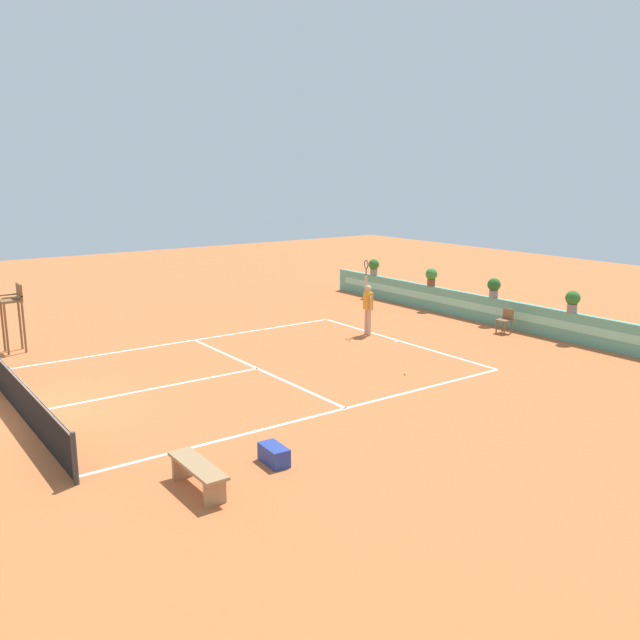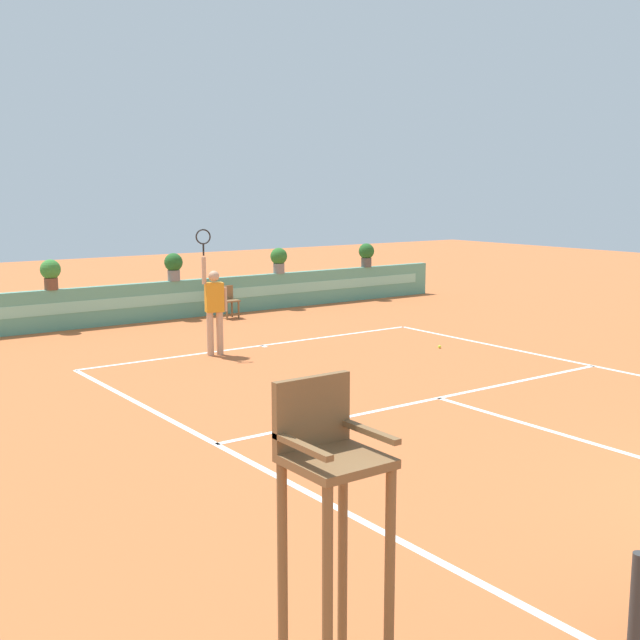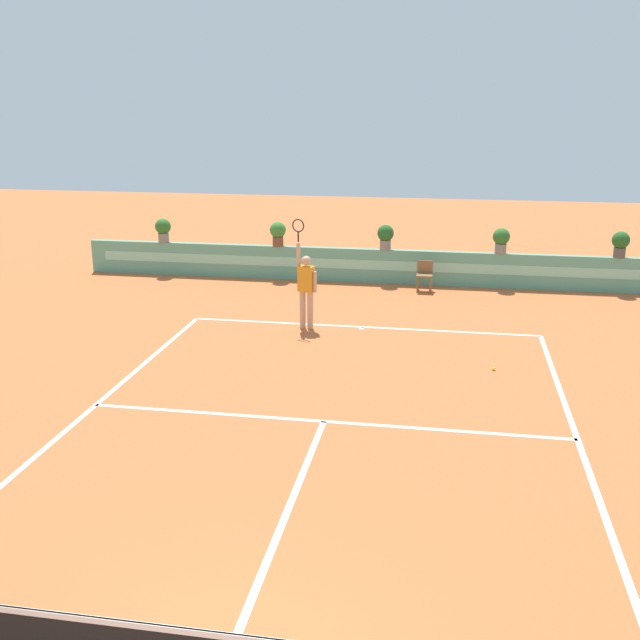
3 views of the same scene
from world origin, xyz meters
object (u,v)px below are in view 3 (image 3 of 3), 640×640
Objects in this scene: potted_plant_far_left at (163,229)px; potted_plant_left at (278,232)px; tennis_ball_near_baseline at (494,369)px; potted_plant_centre at (386,236)px; potted_plant_right at (501,239)px; potted_plant_far_right at (621,243)px; ball_kid_chair at (425,274)px; tennis_player at (306,285)px.

potted_plant_left is at bearing 0.00° from potted_plant_far_left.
potted_plant_left reaches higher than tennis_ball_near_baseline.
potted_plant_far_left is at bearing 180.00° from potted_plant_centre.
potted_plant_centre is at bearing 0.00° from potted_plant_far_left.
potted_plant_right is at bearing 0.00° from potted_plant_centre.
potted_plant_far_right is 9.67m from potted_plant_left.
potted_plant_centre is (-1.19, 0.73, 0.93)m from ball_kid_chair.
ball_kid_chair is at bearing -9.48° from potted_plant_left.
potted_plant_right is 1.00× the size of potted_plant_left.
tennis_player reaches higher than potted_plant_far_left.
potted_plant_left is (-1.77, 4.80, 0.36)m from tennis_player.
tennis_ball_near_baseline is 11.95m from potted_plant_far_left.
potted_plant_far_left is 10.04m from potted_plant_right.
tennis_player is 3.57× the size of potted_plant_right.
tennis_ball_near_baseline is 0.09× the size of potted_plant_far_right.
potted_plant_left reaches higher than ball_kid_chair.
ball_kid_chair is at bearing -172.11° from potted_plant_far_right.
tennis_player is 6.72m from potted_plant_right.
ball_kid_chair is 1.17× the size of potted_plant_left.
potted_plant_far_left is 3.58m from potted_plant_left.
potted_plant_far_right is at bearing 0.00° from potted_plant_far_left.
tennis_player reaches higher than potted_plant_left.
tennis_ball_near_baseline is at bearing -93.63° from potted_plant_right.
potted_plant_centre is 1.00× the size of potted_plant_right.
potted_plant_far_right reaches higher than tennis_ball_near_baseline.
tennis_ball_near_baseline is at bearing -75.34° from ball_kid_chair.
potted_plant_far_left is at bearing 138.12° from tennis_player.
tennis_ball_near_baseline is 8.00m from potted_plant_far_right.
potted_plant_far_right is at bearing 7.89° from ball_kid_chair.
ball_kid_chair is 4.87m from tennis_player.
ball_kid_chair is 2.39m from potted_plant_right.
tennis_player reaches higher than potted_plant_centre.
tennis_ball_near_baseline is at bearing -67.98° from potted_plant_centre.
ball_kid_chair is at bearing 57.35° from tennis_player.
potted_plant_left is at bearing 180.00° from potted_plant_far_right.
potted_plant_far_right is at bearing 0.00° from potted_plant_right.
tennis_ball_near_baseline is 9.32m from potted_plant_left.
potted_plant_far_left is 1.00× the size of potted_plant_far_right.
potted_plant_centre is 1.00× the size of potted_plant_far_left.
potted_plant_far_left is (-5.35, 4.80, 0.36)m from tennis_player.
tennis_ball_near_baseline is at bearing -27.22° from tennis_player.
potted_plant_left is at bearing 110.29° from tennis_player.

